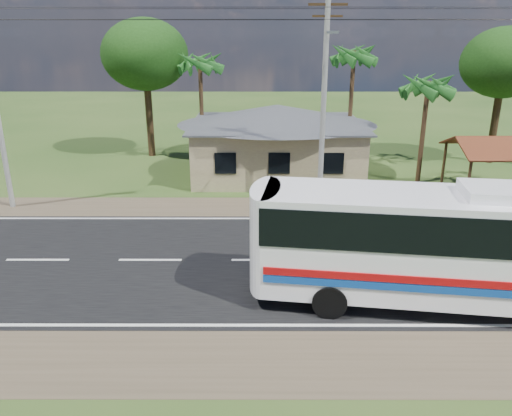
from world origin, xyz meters
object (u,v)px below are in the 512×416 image
Objects in this scene: waiting_shed at (501,147)px; motorcycle at (334,192)px; person at (449,205)px; coach_bus at (474,240)px.

motorcycle is (-9.08, -0.75, -2.32)m from waiting_shed.
waiting_shed is 6.28m from person.
coach_bus reaches higher than person.
coach_bus is at bearing -117.88° from waiting_shed.
person is at bearing -127.27° from motorcycle.
coach_bus reaches higher than motorcycle.
motorcycle is at bearing -54.20° from person.
coach_bus is 11.74m from motorcycle.
motorcycle is (-2.73, 11.25, -1.97)m from coach_bus.
motorcycle is 0.86× the size of person.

